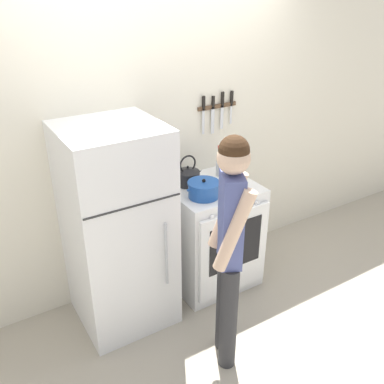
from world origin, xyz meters
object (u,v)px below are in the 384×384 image
(refrigerator, at_px, (118,229))
(utensil_jar, at_px, (220,167))
(stove_range, at_px, (212,234))
(dutch_oven_pot, at_px, (204,189))
(person, at_px, (230,244))
(tea_kettle, at_px, (188,176))

(refrigerator, height_order, utensil_jar, refrigerator)
(refrigerator, height_order, stove_range, refrigerator)
(dutch_oven_pot, bearing_deg, person, -109.43)
(tea_kettle, bearing_deg, utensil_jar, 1.18)
(dutch_oven_pot, height_order, tea_kettle, tea_kettle)
(refrigerator, distance_m, person, 0.92)
(tea_kettle, xyz_separation_m, utensil_jar, (0.33, 0.01, -0.00))
(utensil_jar, bearing_deg, stove_range, -137.75)
(refrigerator, distance_m, utensil_jar, 1.05)
(tea_kettle, relative_size, person, 0.15)
(refrigerator, relative_size, person, 0.95)
(dutch_oven_pot, xyz_separation_m, tea_kettle, (0.01, 0.26, 0.01))
(stove_range, bearing_deg, person, -117.18)
(refrigerator, bearing_deg, utensil_jar, 8.50)
(dutch_oven_pot, relative_size, utensil_jar, 1.07)
(utensil_jar, bearing_deg, dutch_oven_pot, -142.08)
(dutch_oven_pot, height_order, person, person)
(refrigerator, height_order, dutch_oven_pot, refrigerator)
(stove_range, distance_m, dutch_oven_pot, 0.55)
(tea_kettle, distance_m, person, 0.97)
(refrigerator, bearing_deg, dutch_oven_pot, -9.28)
(dutch_oven_pot, xyz_separation_m, person, (-0.24, -0.67, -0.04))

